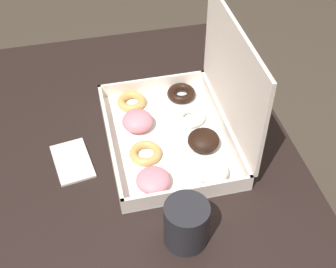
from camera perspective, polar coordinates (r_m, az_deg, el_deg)
dining_table at (r=1.21m, az=-2.89°, el=-5.52°), size 1.00×0.71×0.73m
donut_box at (r=1.10m, az=2.00°, el=1.39°), size 0.39×0.30×0.29m
coffee_mug at (r=0.92m, az=2.25°, el=-10.80°), size 0.09×0.09×0.10m
paper_napkin at (r=1.10m, az=-11.58°, el=-3.28°), size 0.14×0.10×0.01m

